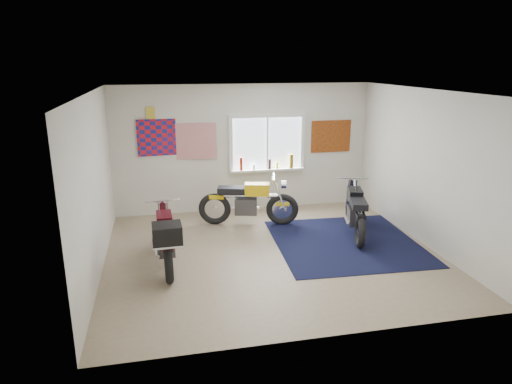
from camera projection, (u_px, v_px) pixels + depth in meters
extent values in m
plane|color=#9E896B|center=(272.00, 253.00, 7.75)|extent=(5.50, 5.50, 0.00)
plane|color=white|center=(273.00, 91.00, 7.00)|extent=(5.50, 5.50, 0.00)
plane|color=silver|center=(244.00, 149.00, 9.72)|extent=(5.50, 0.00, 5.50)
plane|color=silver|center=(328.00, 231.00, 5.03)|extent=(5.50, 0.00, 5.50)
plane|color=silver|center=(94.00, 186.00, 6.82)|extent=(0.00, 5.00, 5.00)
plane|color=silver|center=(426.00, 168.00, 7.93)|extent=(0.00, 5.00, 5.00)
cube|color=black|center=(346.00, 242.00, 8.22)|extent=(2.62, 2.71, 0.01)
cube|color=white|center=(267.00, 143.00, 9.78)|extent=(1.50, 0.02, 1.10)
cube|color=white|center=(267.00, 116.00, 9.60)|extent=(1.66, 0.06, 0.08)
cube|color=white|center=(267.00, 170.00, 9.93)|extent=(1.66, 0.06, 0.08)
cube|color=white|center=(231.00, 145.00, 9.61)|extent=(0.08, 0.06, 1.10)
cube|color=white|center=(302.00, 142.00, 9.93)|extent=(0.08, 0.06, 1.10)
cube|color=white|center=(267.00, 143.00, 9.77)|extent=(0.04, 0.06, 1.10)
cube|color=white|center=(268.00, 170.00, 9.87)|extent=(1.60, 0.16, 0.04)
cylinder|color=maroon|center=(241.00, 164.00, 9.70)|extent=(0.07, 0.07, 0.28)
cylinder|color=silver|center=(254.00, 167.00, 9.78)|extent=(0.06, 0.06, 0.12)
cylinder|color=black|center=(270.00, 164.00, 9.83)|extent=(0.06, 0.06, 0.22)
cylinder|color=yellow|center=(277.00, 165.00, 9.88)|extent=(0.05, 0.05, 0.14)
cylinder|color=brown|center=(291.00, 161.00, 9.92)|extent=(0.09, 0.09, 0.30)
plane|color=red|center=(162.00, 137.00, 9.28)|extent=(1.00, 0.07, 1.00)
plane|color=red|center=(194.00, 141.00, 9.42)|extent=(0.90, 0.09, 0.90)
cube|color=gold|center=(150.00, 113.00, 9.10)|extent=(0.18, 0.02, 0.24)
cube|color=#A54C14|center=(331.00, 136.00, 10.04)|extent=(0.90, 0.03, 0.70)
torus|color=black|center=(282.00, 209.00, 9.03)|extent=(0.66, 0.27, 0.64)
torus|color=black|center=(215.00, 209.00, 9.06)|extent=(0.66, 0.27, 0.64)
cylinder|color=silver|center=(282.00, 209.00, 9.03)|extent=(0.13, 0.12, 0.11)
cylinder|color=silver|center=(215.00, 209.00, 9.06)|extent=(0.13, 0.12, 0.11)
cylinder|color=silver|center=(248.00, 196.00, 8.97)|extent=(1.20, 0.36, 0.09)
cube|color=#333235|center=(246.00, 206.00, 9.03)|extent=(0.48, 0.36, 0.33)
cylinder|color=silver|center=(246.00, 208.00, 9.20)|extent=(0.53, 0.19, 0.07)
cube|color=#E5BA0C|center=(257.00, 189.00, 8.93)|extent=(0.53, 0.35, 0.23)
cube|color=black|center=(231.00, 190.00, 8.95)|extent=(0.58, 0.38, 0.12)
cube|color=#E5BA0C|center=(217.00, 196.00, 8.99)|extent=(0.32, 0.22, 0.08)
cube|color=#E5BA0C|center=(282.00, 204.00, 9.00)|extent=(0.29, 0.19, 0.05)
cylinder|color=silver|center=(274.00, 177.00, 8.85)|extent=(0.17, 0.59, 0.03)
cylinder|color=silver|center=(284.00, 185.00, 8.89)|extent=(0.13, 0.17, 0.15)
torus|color=black|center=(350.00, 208.00, 9.19)|extent=(0.28, 0.60, 0.59)
torus|color=black|center=(360.00, 232.00, 7.93)|extent=(0.28, 0.60, 0.59)
cylinder|color=silver|center=(350.00, 208.00, 9.19)|extent=(0.12, 0.13, 0.10)
cylinder|color=silver|center=(360.00, 232.00, 7.93)|extent=(0.12, 0.13, 0.10)
cylinder|color=silver|center=(356.00, 204.00, 8.48)|extent=(0.41, 1.16, 0.08)
cube|color=#333235|center=(355.00, 216.00, 8.49)|extent=(0.37, 0.48, 0.32)
cylinder|color=silver|center=(347.00, 220.00, 8.53)|extent=(0.20, 0.52, 0.07)
cube|color=black|center=(355.00, 195.00, 8.60)|extent=(0.36, 0.52, 0.23)
cube|color=black|center=(359.00, 204.00, 8.13)|extent=(0.40, 0.57, 0.11)
cube|color=black|center=(361.00, 216.00, 7.90)|extent=(0.22, 0.31, 0.08)
cube|color=black|center=(350.00, 203.00, 9.16)|extent=(0.20, 0.29, 0.05)
cylinder|color=silver|center=(353.00, 178.00, 8.84)|extent=(0.57, 0.19, 0.03)
cylinder|color=silver|center=(351.00, 183.00, 9.07)|extent=(0.17, 0.13, 0.15)
torus|color=black|center=(164.00, 233.00, 7.85)|extent=(0.14, 0.60, 0.59)
torus|color=black|center=(169.00, 264.00, 6.66)|extent=(0.14, 0.60, 0.59)
cylinder|color=silver|center=(164.00, 233.00, 7.85)|extent=(0.09, 0.10, 0.10)
cylinder|color=silver|center=(169.00, 264.00, 6.66)|extent=(0.09, 0.10, 0.10)
cylinder|color=silver|center=(165.00, 231.00, 7.18)|extent=(0.12, 1.15, 0.08)
cube|color=#333235|center=(166.00, 244.00, 7.20)|extent=(0.27, 0.42, 0.31)
cylinder|color=silver|center=(157.00, 250.00, 7.19)|extent=(0.08, 0.50, 0.06)
cube|color=#39090F|center=(164.00, 220.00, 7.30)|extent=(0.25, 0.46, 0.22)
cube|color=black|center=(166.00, 232.00, 6.85)|extent=(0.27, 0.51, 0.11)
cube|color=#39090F|center=(168.00, 247.00, 6.63)|extent=(0.15, 0.28, 0.07)
cube|color=#39090F|center=(164.00, 227.00, 7.82)|extent=(0.14, 0.26, 0.05)
cylinder|color=silver|center=(163.00, 201.00, 7.52)|extent=(0.57, 0.05, 0.03)
cylinder|color=silver|center=(162.00, 206.00, 7.73)|extent=(0.15, 0.10, 0.15)
cube|color=black|center=(167.00, 234.00, 6.43)|extent=(0.42, 0.40, 0.27)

